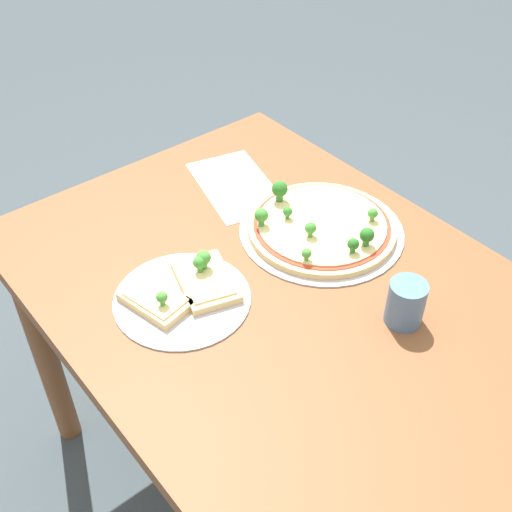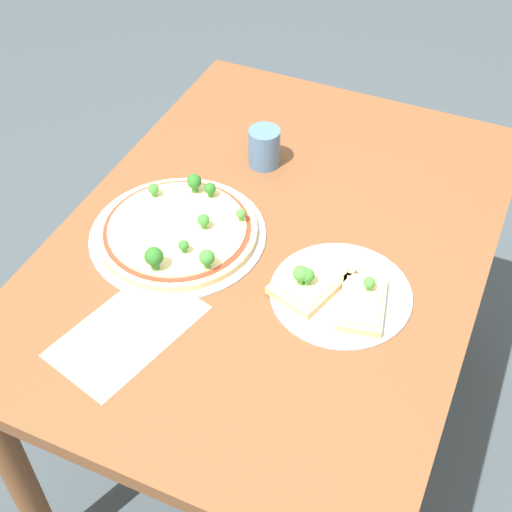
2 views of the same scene
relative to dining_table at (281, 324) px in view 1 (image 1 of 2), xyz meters
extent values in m
plane|color=#3D474C|center=(0.00, 0.00, -0.63)|extent=(8.00, 8.00, 0.00)
cube|color=brown|center=(0.00, 0.00, 0.09)|extent=(1.13, 0.81, 0.04)
cylinder|color=brown|center=(-0.50, -0.35, -0.28)|extent=(0.06, 0.06, 0.70)
cylinder|color=brown|center=(-0.50, 0.35, -0.28)|extent=(0.06, 0.06, 0.70)
cylinder|color=#B7B7BC|center=(-0.08, 0.18, 0.11)|extent=(0.35, 0.35, 0.00)
cylinder|color=#DBB775|center=(-0.08, 0.18, 0.12)|extent=(0.32, 0.32, 0.01)
cylinder|color=#B73823|center=(-0.08, 0.18, 0.12)|extent=(0.29, 0.29, 0.00)
cylinder|color=#F4DB8E|center=(-0.08, 0.18, 0.13)|extent=(0.27, 0.27, 0.00)
sphere|color=#3D8933|center=(-0.06, 0.13, 0.15)|extent=(0.02, 0.02, 0.02)
cylinder|color=#488E3A|center=(-0.06, 0.13, 0.13)|extent=(0.01, 0.01, 0.01)
sphere|color=#286B23|center=(0.03, 0.19, 0.15)|extent=(0.03, 0.03, 0.03)
cylinder|color=#37742D|center=(0.03, 0.19, 0.14)|extent=(0.01, 0.01, 0.01)
sphere|color=#3D8933|center=(-0.02, 0.26, 0.15)|extent=(0.02, 0.02, 0.02)
cylinder|color=#488E3A|center=(-0.02, 0.26, 0.13)|extent=(0.01, 0.01, 0.01)
sphere|color=#3D8933|center=(-0.15, 0.07, 0.15)|extent=(0.03, 0.03, 0.03)
cylinder|color=#488E3A|center=(-0.15, 0.07, 0.13)|extent=(0.01, 0.01, 0.01)
sphere|color=#337A2D|center=(-0.13, 0.13, 0.15)|extent=(0.02, 0.02, 0.02)
cylinder|color=#3F8136|center=(-0.13, 0.13, 0.13)|extent=(0.01, 0.01, 0.01)
sphere|color=#286B23|center=(0.03, 0.16, 0.15)|extent=(0.02, 0.02, 0.02)
cylinder|color=#37742D|center=(0.03, 0.16, 0.13)|extent=(0.01, 0.01, 0.01)
sphere|color=#286B23|center=(-0.19, 0.16, 0.16)|extent=(0.04, 0.04, 0.04)
cylinder|color=#37742D|center=(-0.19, 0.16, 0.14)|extent=(0.02, 0.02, 0.02)
sphere|color=#479338|center=(-0.01, 0.07, 0.15)|extent=(0.02, 0.02, 0.02)
cylinder|color=#51973E|center=(-0.01, 0.07, 0.13)|extent=(0.01, 0.01, 0.01)
cylinder|color=#B7B7BC|center=(-0.09, -0.17, 0.11)|extent=(0.26, 0.26, 0.00)
cube|color=#DBB775|center=(-0.11, -0.22, 0.12)|extent=(0.14, 0.10, 0.02)
cube|color=#F4DB8E|center=(-0.11, -0.22, 0.13)|extent=(0.12, 0.09, 0.00)
sphere|color=#479338|center=(-0.09, -0.22, 0.15)|extent=(0.02, 0.02, 0.02)
cylinder|color=#51973E|center=(-0.09, -0.22, 0.13)|extent=(0.01, 0.01, 0.01)
cube|color=#DBB775|center=(-0.10, -0.11, 0.12)|extent=(0.17, 0.14, 0.02)
cube|color=#F4DB8E|center=(-0.10, -0.11, 0.13)|extent=(0.14, 0.12, 0.00)
sphere|color=#3D8933|center=(-0.12, -0.11, 0.15)|extent=(0.03, 0.03, 0.03)
cylinder|color=#488E3A|center=(-0.12, -0.11, 0.13)|extent=(0.01, 0.01, 0.01)
sphere|color=#479338|center=(-0.12, -0.10, 0.15)|extent=(0.03, 0.03, 0.03)
cylinder|color=#51973E|center=(-0.12, -0.10, 0.13)|extent=(0.01, 0.01, 0.01)
cylinder|color=#4C7099|center=(0.20, 0.11, 0.15)|extent=(0.07, 0.07, 0.09)
cube|color=silver|center=(-0.33, 0.14, 0.11)|extent=(0.30, 0.22, 0.00)
camera|label=1|loc=(0.66, -0.61, 0.96)|focal=45.00mm
camera|label=2|loc=(-0.95, -0.38, 1.07)|focal=50.00mm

